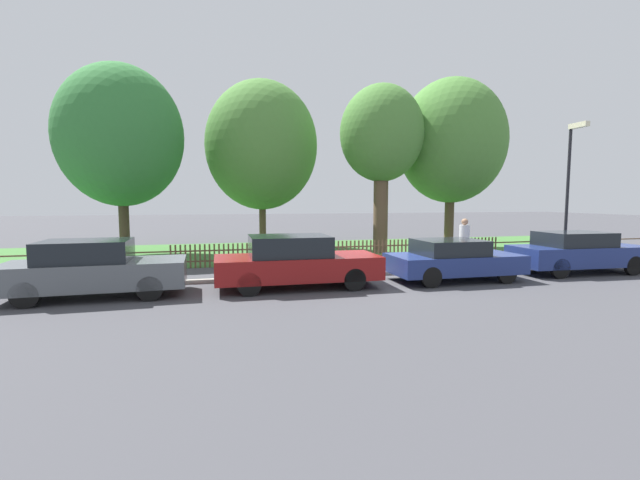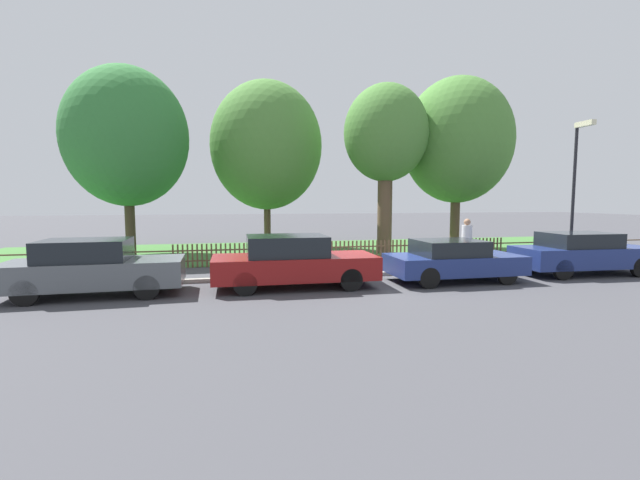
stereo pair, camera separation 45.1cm
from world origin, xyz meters
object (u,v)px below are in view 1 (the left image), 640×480
covered_motorcycle (293,255)px  pedestrian_near_fence (464,240)px  parked_car_red_compact (577,252)px  tree_far_left (451,141)px  parked_car_navy_estate (453,259)px  tree_nearest_kerb (120,136)px  tree_behind_motorcycle (262,146)px  street_lamp (571,176)px  parked_car_black_saloon (295,261)px  tree_mid_park (382,135)px  parked_car_silver_hatchback (94,269)px

covered_motorcycle → pedestrian_near_fence: (6.26, 0.06, 0.34)m
parked_car_red_compact → tree_far_left: 8.70m
parked_car_navy_estate → covered_motorcycle: bearing=155.2°
tree_nearest_kerb → tree_behind_motorcycle: size_ratio=0.99×
tree_far_left → street_lamp: size_ratio=1.60×
parked_car_black_saloon → pedestrian_near_fence: (6.54, 1.97, 0.27)m
tree_behind_motorcycle → tree_mid_park: bearing=-28.5°
pedestrian_near_fence → covered_motorcycle: bearing=127.6°
tree_behind_motorcycle → parked_car_black_saloon: bearing=-91.1°
covered_motorcycle → tree_behind_motorcycle: bearing=90.7°
covered_motorcycle → pedestrian_near_fence: 6.27m
tree_behind_motorcycle → street_lamp: (10.42, -8.11, -1.76)m
covered_motorcycle → street_lamp: 10.66m
parked_car_black_saloon → tree_mid_park: 9.85m
tree_behind_motorcycle → covered_motorcycle: bearing=-89.3°
tree_far_left → street_lamp: 6.36m
parked_car_silver_hatchback → street_lamp: bearing=4.1°
parked_car_silver_hatchback → tree_behind_motorcycle: bearing=59.8°
parked_car_silver_hatchback → covered_motorcycle: (5.38, 1.92, -0.06)m
parked_car_navy_estate → tree_far_left: size_ratio=0.47×
parked_car_navy_estate → covered_motorcycle: parked_car_navy_estate is taller
parked_car_navy_estate → pedestrian_near_fence: size_ratio=2.22×
tree_mid_park → parked_car_black_saloon: bearing=-127.6°
tree_behind_motorcycle → street_lamp: bearing=-37.9°
parked_car_black_saloon → pedestrian_near_fence: pedestrian_near_fence is taller
parked_car_black_saloon → tree_behind_motorcycle: size_ratio=0.55×
parked_car_black_saloon → parked_car_navy_estate: 4.81m
parked_car_black_saloon → covered_motorcycle: size_ratio=2.24×
covered_motorcycle → tree_nearest_kerb: size_ratio=0.25×
parked_car_silver_hatchback → pedestrian_near_fence: 11.81m
parked_car_silver_hatchback → parked_car_red_compact: (14.67, 0.06, -0.02)m
tree_nearest_kerb → tree_mid_park: tree_nearest_kerb is taller
parked_car_navy_estate → tree_behind_motorcycle: bearing=114.9°
covered_motorcycle → tree_behind_motorcycle: 8.92m
parked_car_silver_hatchback → parked_car_navy_estate: size_ratio=1.09×
parked_car_navy_estate → tree_nearest_kerb: size_ratio=0.48×
tree_behind_motorcycle → pedestrian_near_fence: (6.35, -7.70, -4.07)m
parked_car_black_saloon → parked_car_navy_estate: size_ratio=1.15×
parked_car_red_compact → covered_motorcycle: parked_car_red_compact is taller
parked_car_black_saloon → tree_far_left: bearing=39.8°
parked_car_silver_hatchback → tree_behind_motorcycle: 11.85m
parked_car_red_compact → pedestrian_near_fence: bearing=149.7°
parked_car_silver_hatchback → parked_car_red_compact: size_ratio=0.96×
tree_nearest_kerb → tree_far_left: (15.11, -0.93, 0.15)m
parked_car_navy_estate → parked_car_red_compact: size_ratio=0.88×
tree_far_left → covered_motorcycle: bearing=-148.2°
tree_behind_motorcycle → tree_mid_park: tree_behind_motorcycle is taller
tree_nearest_kerb → tree_behind_motorcycle: 6.26m
tree_nearest_kerb → covered_motorcycle: bearing=-46.1°
parked_car_black_saloon → tree_behind_motorcycle: 10.60m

